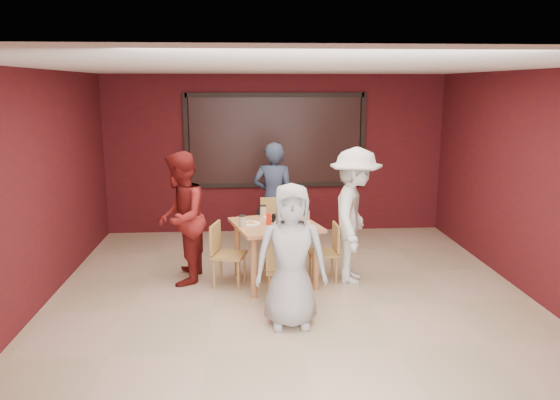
{
  "coord_description": "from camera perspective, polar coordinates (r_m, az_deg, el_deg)",
  "views": [
    {
      "loc": [
        -0.57,
        -6.15,
        2.61
      ],
      "look_at": [
        -0.1,
        0.8,
        1.14
      ],
      "focal_mm": 35.0,
      "sensor_mm": 36.0,
      "label": 1
    }
  ],
  "objects": [
    {
      "name": "dining_table",
      "position": [
        7.22,
        -0.5,
        -3.27
      ],
      "size": [
        1.27,
        1.27,
        0.97
      ],
      "color": "tan",
      "rests_on": "floor"
    },
    {
      "name": "diner_left",
      "position": [
        7.34,
        -10.33,
        -1.87
      ],
      "size": [
        0.72,
        0.9,
        1.77
      ],
      "primitive_type": "imported",
      "rotation": [
        0.0,
        0.0,
        -1.64
      ],
      "color": "maroon",
      "rests_on": "floor"
    },
    {
      "name": "chair_front",
      "position": [
        6.47,
        0.58,
        -6.77
      ],
      "size": [
        0.48,
        0.48,
        0.95
      ],
      "color": "#B88F47",
      "rests_on": "floor"
    },
    {
      "name": "chair_left",
      "position": [
        7.25,
        -5.9,
        -5.27
      ],
      "size": [
        0.49,
        0.49,
        0.84
      ],
      "color": "#B88F47",
      "rests_on": "floor"
    },
    {
      "name": "floor",
      "position": [
        6.7,
        1.32,
        -10.97
      ],
      "size": [
        7.0,
        7.0,
        0.0
      ],
      "primitive_type": "plane",
      "color": "tan",
      "rests_on": "ground"
    },
    {
      "name": "diner_front",
      "position": [
        5.92,
        1.16,
        -5.87
      ],
      "size": [
        0.78,
        0.51,
        1.6
      ],
      "primitive_type": "imported",
      "rotation": [
        0.0,
        0.0,
        -0.01
      ],
      "color": "#A7A7A7",
      "rests_on": "floor"
    },
    {
      "name": "chair_right",
      "position": [
        7.41,
        5.04,
        -5.11
      ],
      "size": [
        0.39,
        0.39,
        0.79
      ],
      "color": "#B88F47",
      "rests_on": "floor"
    },
    {
      "name": "window_blinds",
      "position": [
        9.67,
        -0.48,
        6.23
      ],
      "size": [
        3.0,
        0.02,
        1.5
      ],
      "primitive_type": "cube",
      "color": "black"
    },
    {
      "name": "diner_right",
      "position": [
        7.31,
        7.81,
        -1.64
      ],
      "size": [
        0.97,
        1.31,
        1.81
      ],
      "primitive_type": "imported",
      "rotation": [
        0.0,
        0.0,
        1.3
      ],
      "color": "silver",
      "rests_on": "floor"
    },
    {
      "name": "diner_back",
      "position": [
        8.48,
        -0.67,
        0.15
      ],
      "size": [
        0.69,
        0.5,
        1.76
      ],
      "primitive_type": "imported",
      "rotation": [
        0.0,
        0.0,
        3.0
      ],
      "color": "#2A334B",
      "rests_on": "floor"
    },
    {
      "name": "chair_back",
      "position": [
        8.09,
        -0.34,
        -2.83
      ],
      "size": [
        0.48,
        0.48,
        0.97
      ],
      "color": "#B88F47",
      "rests_on": "floor"
    }
  ]
}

